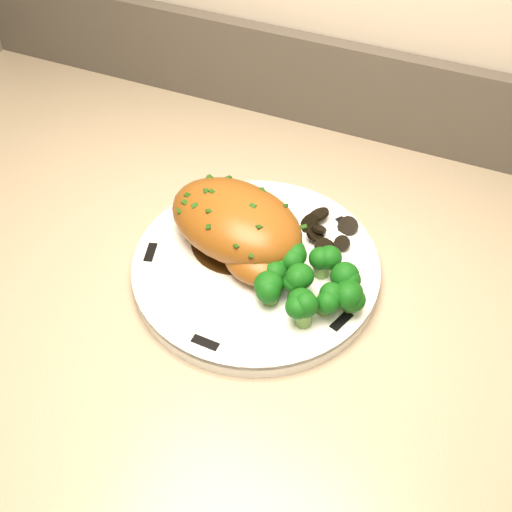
% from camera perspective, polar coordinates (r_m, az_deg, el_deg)
% --- Properties ---
extents(plate, '(0.30, 0.30, 0.02)m').
position_cam_1_polar(plate, '(0.67, 0.00, -1.07)').
color(plate, white).
rests_on(plate, counter).
extents(rim_accent_0, '(0.03, 0.02, 0.00)m').
position_cam_1_polar(rim_accent_0, '(0.71, 7.94, 2.72)').
color(rim_accent_0, black).
rests_on(rim_accent_0, plate).
extents(rim_accent_1, '(0.03, 0.02, 0.00)m').
position_cam_1_polar(rim_accent_1, '(0.74, -1.66, 5.76)').
color(rim_accent_1, black).
rests_on(rim_accent_1, plate).
extents(rim_accent_2, '(0.02, 0.03, 0.00)m').
position_cam_1_polar(rim_accent_2, '(0.68, -9.35, 0.31)').
color(rim_accent_2, black).
rests_on(rim_accent_2, plate).
extents(rim_accent_3, '(0.03, 0.01, 0.00)m').
position_cam_1_polar(rim_accent_3, '(0.60, -4.53, -7.71)').
color(rim_accent_3, black).
rests_on(rim_accent_3, plate).
extents(rim_accent_4, '(0.02, 0.03, 0.00)m').
position_cam_1_polar(rim_accent_4, '(0.62, 7.60, -5.76)').
color(rim_accent_4, black).
rests_on(rim_accent_4, plate).
extents(gravy_pool, '(0.10, 0.10, 0.00)m').
position_cam_1_polar(gravy_pool, '(0.68, -1.74, 1.34)').
color(gravy_pool, black).
rests_on(gravy_pool, plate).
extents(chicken_breast, '(0.17, 0.14, 0.06)m').
position_cam_1_polar(chicken_breast, '(0.66, -1.60, 2.69)').
color(chicken_breast, '#955419').
rests_on(chicken_breast, plate).
extents(mushroom_pile, '(0.09, 0.07, 0.02)m').
position_cam_1_polar(mushroom_pile, '(0.69, 4.37, 2.20)').
color(mushroom_pile, black).
rests_on(mushroom_pile, plate).
extents(broccoli_florets, '(0.11, 0.09, 0.04)m').
position_cam_1_polar(broccoli_florets, '(0.62, 4.73, -2.24)').
color(broccoli_florets, '#64943F').
rests_on(broccoli_florets, plate).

